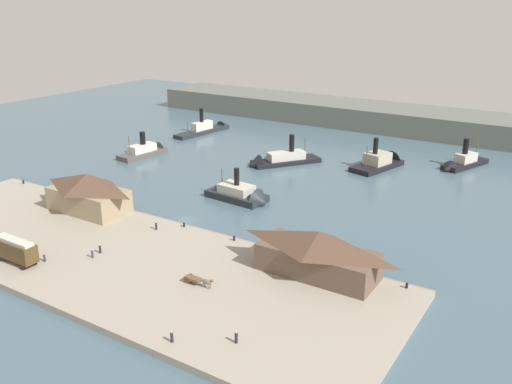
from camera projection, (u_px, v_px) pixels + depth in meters
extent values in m
plane|color=#476070|center=(186.00, 221.00, 119.67)|extent=(320.00, 320.00, 0.00)
cube|color=#9E9384|center=(111.00, 256.00, 101.95)|extent=(110.00, 36.00, 1.20)
cube|color=gray|center=(175.00, 224.00, 116.63)|extent=(110.00, 0.80, 1.00)
cube|color=#998466|center=(89.00, 200.00, 121.03)|extent=(17.75, 9.08, 5.18)
pyramid|color=brown|center=(87.00, 181.00, 119.59)|extent=(18.11, 9.53, 3.43)
cube|color=brown|center=(318.00, 261.00, 93.28)|extent=(20.39, 8.44, 4.80)
pyramid|color=brown|center=(319.00, 240.00, 91.94)|extent=(20.80, 8.86, 3.16)
cube|color=#4C381E|center=(16.00, 250.00, 97.25)|extent=(9.08, 2.76, 3.19)
cube|color=beige|center=(14.00, 241.00, 96.63)|extent=(8.72, 1.93, 0.50)
cylinder|color=black|center=(35.00, 262.00, 97.44)|extent=(0.90, 0.18, 0.90)
cylinder|color=black|center=(22.00, 268.00, 95.24)|extent=(0.90, 0.18, 0.90)
cylinder|color=black|center=(13.00, 253.00, 100.64)|extent=(0.90, 0.18, 0.90)
cylinder|color=black|center=(0.00, 259.00, 98.44)|extent=(0.90, 0.18, 0.90)
cube|color=brown|center=(193.00, 279.00, 90.73)|extent=(2.92, 1.31, 0.50)
cylinder|color=#4C3828|center=(191.00, 277.00, 91.78)|extent=(1.20, 0.10, 1.20)
cylinder|color=#4C3828|center=(187.00, 280.00, 90.74)|extent=(1.20, 0.10, 1.20)
ellipsoid|color=#7A6651|center=(207.00, 282.00, 89.21)|extent=(2.00, 0.70, 0.90)
ellipsoid|color=#7A6651|center=(212.00, 281.00, 88.47)|extent=(0.70, 0.32, 0.44)
cylinder|color=#7A6651|center=(211.00, 286.00, 89.27)|extent=(0.16, 0.16, 1.00)
cylinder|color=#7A6651|center=(209.00, 287.00, 88.95)|extent=(0.16, 0.16, 1.00)
cylinder|color=#7A6651|center=(205.00, 284.00, 89.87)|extent=(0.16, 0.16, 1.00)
cylinder|color=#7A6651|center=(203.00, 285.00, 89.55)|extent=(0.16, 0.16, 1.00)
cylinder|color=#232328|center=(172.00, 337.00, 75.26)|extent=(0.42, 0.42, 1.45)
sphere|color=#CCA889|center=(172.00, 332.00, 74.98)|extent=(0.26, 0.26, 0.26)
cylinder|color=#232328|center=(156.00, 226.00, 111.81)|extent=(0.43, 0.43, 1.46)
sphere|color=#CCA889|center=(156.00, 222.00, 111.52)|extent=(0.27, 0.27, 0.27)
cylinder|color=#33384C|center=(45.00, 258.00, 98.28)|extent=(0.39, 0.39, 1.33)
sphere|color=#CCA889|center=(44.00, 254.00, 98.02)|extent=(0.24, 0.24, 0.24)
cylinder|color=#33384C|center=(92.00, 254.00, 99.69)|extent=(0.41, 0.41, 1.39)
sphere|color=#CCA889|center=(92.00, 250.00, 99.42)|extent=(0.25, 0.25, 0.25)
cylinder|color=#232328|center=(100.00, 249.00, 101.54)|extent=(0.43, 0.43, 1.46)
sphere|color=#CCA889|center=(100.00, 245.00, 101.25)|extent=(0.27, 0.27, 0.27)
cylinder|color=#232328|center=(236.00, 338.00, 75.08)|extent=(0.44, 0.44, 1.52)
sphere|color=#CCA889|center=(236.00, 332.00, 74.78)|extent=(0.28, 0.28, 0.28)
cylinder|color=black|center=(184.00, 225.00, 113.27)|extent=(0.44, 0.44, 0.90)
cylinder|color=black|center=(234.00, 238.00, 106.87)|extent=(0.44, 0.44, 0.90)
cylinder|color=black|center=(23.00, 182.00, 139.59)|extent=(0.44, 0.44, 0.90)
cylinder|color=black|center=(407.00, 286.00, 89.36)|extent=(0.44, 0.44, 0.90)
cube|color=#23282D|center=(202.00, 132.00, 195.96)|extent=(7.43, 24.34, 1.39)
cone|color=#23282D|center=(225.00, 126.00, 204.72)|extent=(4.65, 4.78, 4.17)
cube|color=silver|center=(202.00, 126.00, 195.25)|extent=(3.65, 8.70, 2.88)
cylinder|color=black|center=(201.00, 115.00, 193.85)|extent=(1.35, 1.35, 4.89)
cylinder|color=brown|center=(187.00, 127.00, 189.74)|extent=(0.24, 0.24, 4.39)
cube|color=black|center=(286.00, 161.00, 160.67)|extent=(17.01, 20.19, 1.22)
cone|color=black|center=(254.00, 165.00, 157.10)|extent=(6.74, 6.29, 5.67)
cube|color=beige|center=(286.00, 156.00, 160.08)|extent=(9.73, 11.27, 2.30)
cylinder|color=black|center=(292.00, 143.00, 159.47)|extent=(1.49, 1.49, 4.97)
cylinder|color=brown|center=(305.00, 147.00, 161.60)|extent=(0.24, 0.24, 6.05)
cube|color=#23282D|center=(237.00, 196.00, 132.06)|extent=(15.37, 7.97, 1.69)
cone|color=#23282D|center=(261.00, 202.00, 127.86)|extent=(3.16, 6.31, 6.12)
cube|color=beige|center=(236.00, 189.00, 131.44)|extent=(8.50, 5.62, 2.01)
cylinder|color=black|center=(237.00, 177.00, 130.33)|extent=(1.28, 1.28, 4.16)
cylinder|color=brown|center=(222.00, 179.00, 133.44)|extent=(0.24, 0.24, 5.14)
cube|color=black|center=(377.00, 166.00, 155.95)|extent=(11.15, 18.50, 1.43)
cone|color=black|center=(394.00, 160.00, 161.48)|extent=(6.80, 4.62, 6.21)
cube|color=#B2A893|center=(377.00, 158.00, 155.17)|extent=(6.98, 7.98, 3.18)
cylinder|color=black|center=(376.00, 146.00, 153.04)|extent=(1.37, 1.37, 4.52)
cylinder|color=brown|center=(367.00, 156.00, 151.35)|extent=(0.24, 0.24, 6.20)
cube|color=#514C47|center=(143.00, 154.00, 167.69)|extent=(7.39, 16.39, 1.53)
cone|color=#514C47|center=(162.00, 149.00, 173.48)|extent=(5.30, 3.42, 5.00)
cube|color=silver|center=(142.00, 148.00, 167.05)|extent=(4.85, 8.86, 2.24)
cylinder|color=black|center=(143.00, 138.00, 166.36)|extent=(1.67, 1.67, 3.81)
cylinder|color=brown|center=(129.00, 145.00, 162.96)|extent=(0.24, 0.24, 5.88)
cube|color=black|center=(465.00, 164.00, 157.61)|extent=(10.51, 17.22, 1.42)
cone|color=black|center=(448.00, 169.00, 152.95)|extent=(5.19, 4.36, 4.42)
cube|color=beige|center=(466.00, 158.00, 156.94)|extent=(5.68, 7.26, 2.56)
cylinder|color=black|center=(466.00, 146.00, 155.35)|extent=(1.58, 1.58, 4.39)
cylinder|color=brown|center=(477.00, 148.00, 159.04)|extent=(0.24, 0.24, 6.73)
cube|color=#60665B|center=(371.00, 116.00, 205.92)|extent=(180.00, 24.00, 8.00)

